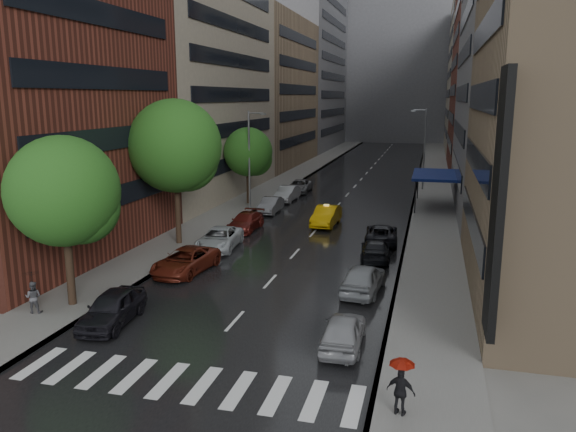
# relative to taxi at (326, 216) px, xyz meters

# --- Properties ---
(ground) EXTENTS (220.00, 220.00, 0.00)m
(ground) POSITION_rel_taxi_xyz_m (-0.48, -24.95, -0.80)
(ground) COLOR gray
(ground) RESTS_ON ground
(road) EXTENTS (14.00, 140.00, 0.01)m
(road) POSITION_rel_taxi_xyz_m (-0.48, 25.05, -0.80)
(road) COLOR black
(road) RESTS_ON ground
(sidewalk_left) EXTENTS (4.00, 140.00, 0.15)m
(sidewalk_left) POSITION_rel_taxi_xyz_m (-9.48, 25.05, -0.73)
(sidewalk_left) COLOR gray
(sidewalk_left) RESTS_ON ground
(sidewalk_right) EXTENTS (4.00, 140.00, 0.15)m
(sidewalk_right) POSITION_rel_taxi_xyz_m (8.52, 25.05, -0.73)
(sidewalk_right) COLOR gray
(sidewalk_right) RESTS_ON ground
(crosswalk) EXTENTS (13.15, 2.80, 0.01)m
(crosswalk) POSITION_rel_taxi_xyz_m (-0.28, -26.95, -0.79)
(crosswalk) COLOR silver
(crosswalk) RESTS_ON ground
(buildings_left) EXTENTS (8.00, 108.00, 38.00)m
(buildings_left) POSITION_rel_taxi_xyz_m (-15.48, 33.84, 15.18)
(buildings_left) COLOR maroon
(buildings_left) RESTS_ON ground
(buildings_right) EXTENTS (8.05, 109.10, 36.00)m
(buildings_right) POSITION_rel_taxi_xyz_m (14.52, 31.75, 14.23)
(buildings_right) COLOR #937A5B
(buildings_right) RESTS_ON ground
(building_far) EXTENTS (40.00, 14.00, 32.00)m
(building_far) POSITION_rel_taxi_xyz_m (-0.48, 93.05, 15.20)
(building_far) COLOR slate
(building_far) RESTS_ON ground
(tree_near) EXTENTS (5.42, 5.42, 8.64)m
(tree_near) POSITION_rel_taxi_xyz_m (-9.08, -21.20, 5.11)
(tree_near) COLOR #382619
(tree_near) RESTS_ON ground
(tree_mid) EXTENTS (6.47, 6.47, 10.31)m
(tree_mid) POSITION_rel_taxi_xyz_m (-9.08, -8.73, 6.26)
(tree_mid) COLOR #382619
(tree_mid) RESTS_ON ground
(tree_far) EXTENTS (4.74, 4.74, 7.55)m
(tree_far) POSITION_rel_taxi_xyz_m (-9.08, 7.13, 4.36)
(tree_far) COLOR #382619
(tree_far) RESTS_ON ground
(taxi) EXTENTS (1.89, 4.95, 1.61)m
(taxi) POSITION_rel_taxi_xyz_m (0.00, 0.00, 0.00)
(taxi) COLOR yellow
(taxi) RESTS_ON ground
(parked_cars_left) EXTENTS (2.95, 42.91, 1.57)m
(parked_cars_left) POSITION_rel_taxi_xyz_m (-5.88, -4.05, -0.08)
(parked_cars_left) COLOR black
(parked_cars_left) RESTS_ON ground
(parked_cars_right) EXTENTS (2.58, 22.55, 1.61)m
(parked_cars_right) POSITION_rel_taxi_xyz_m (4.92, -12.27, -0.08)
(parked_cars_right) COLOR gray
(parked_cars_right) RESTS_ON ground
(ped_black_umbrella) EXTENTS (0.96, 0.98, 2.09)m
(ped_black_umbrella) POSITION_rel_taxi_xyz_m (-10.13, -22.70, 0.59)
(ped_black_umbrella) COLOR #4E4E53
(ped_black_umbrella) RESTS_ON sidewalk_left
(ped_red_umbrella) EXTENTS (1.04, 0.82, 2.01)m
(ped_red_umbrella) POSITION_rel_taxi_xyz_m (7.59, -27.36, 0.53)
(ped_red_umbrella) COLOR black
(ped_red_umbrella) RESTS_ON sidewalk_right
(street_lamp_left) EXTENTS (1.74, 0.22, 9.00)m
(street_lamp_left) POSITION_rel_taxi_xyz_m (-8.20, 5.05, 4.08)
(street_lamp_left) COLOR gray
(street_lamp_left) RESTS_ON sidewalk_left
(street_lamp_right) EXTENTS (1.74, 0.22, 9.00)m
(street_lamp_right) POSITION_rel_taxi_xyz_m (7.24, 20.05, 4.08)
(street_lamp_right) COLOR gray
(street_lamp_right) RESTS_ON sidewalk_right
(awning) EXTENTS (4.00, 8.00, 3.12)m
(awning) POSITION_rel_taxi_xyz_m (8.51, 10.05, 2.33)
(awning) COLOR navy
(awning) RESTS_ON sidewalk_right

